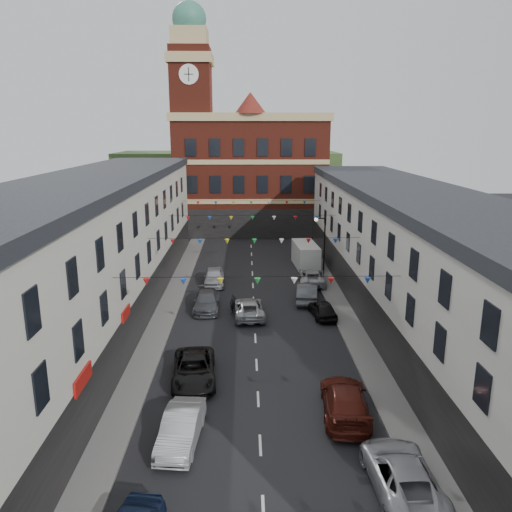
{
  "coord_description": "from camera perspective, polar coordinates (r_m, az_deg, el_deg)",
  "views": [
    {
      "loc": [
        -0.59,
        -31.84,
        13.89
      ],
      "look_at": [
        0.22,
        8.93,
        3.59
      ],
      "focal_mm": 35.0,
      "sensor_mm": 36.0,
      "label": 1
    }
  ],
  "objects": [
    {
      "name": "car_left_d",
      "position": [
        39.99,
        -5.7,
        -5.15
      ],
      "size": [
        2.11,
        4.89,
        1.4
      ],
      "primitive_type": "imported",
      "rotation": [
        0.0,
        0.0,
        0.03
      ],
      "color": "#45474D",
      "rests_on": "ground"
    },
    {
      "name": "car_right_f",
      "position": [
        46.55,
        6.43,
        -2.36
      ],
      "size": [
        2.76,
        5.3,
        1.42
      ],
      "primitive_type": "imported",
      "rotation": [
        0.0,
        0.0,
        3.06
      ],
      "color": "#A8AAAD",
      "rests_on": "ground"
    },
    {
      "name": "pavement_right",
      "position": [
        37.31,
        10.62,
        -7.81
      ],
      "size": [
        1.8,
        64.0,
        0.15
      ],
      "primitive_type": "cube",
      "color": "#605E5B",
      "rests_on": "ground"
    },
    {
      "name": "street_lamp",
      "position": [
        47.45,
        7.54,
        1.91
      ],
      "size": [
        1.1,
        0.36,
        6.0
      ],
      "color": "black",
      "rests_on": "ground"
    },
    {
      "name": "moving_car",
      "position": [
        38.36,
        -0.85,
        -5.97
      ],
      "size": [
        2.58,
        5.03,
        1.36
      ],
      "primitive_type": "imported",
      "rotation": [
        0.0,
        0.0,
        3.21
      ],
      "color": "#A0A3A7",
      "rests_on": "ground"
    },
    {
      "name": "car_left_e",
      "position": [
        46.18,
        -4.83,
        -2.38
      ],
      "size": [
        1.99,
        4.58,
        1.54
      ],
      "primitive_type": "imported",
      "rotation": [
        0.0,
        0.0,
        0.04
      ],
      "color": "#9E9FA6",
      "rests_on": "ground"
    },
    {
      "name": "pavement_left",
      "position": [
        37.09,
        -10.96,
        -7.96
      ],
      "size": [
        1.8,
        64.0,
        0.15
      ],
      "primitive_type": "cube",
      "color": "#605E5B",
      "rests_on": "ground"
    },
    {
      "name": "car_left_b",
      "position": [
        24.22,
        -8.56,
        -18.87
      ],
      "size": [
        1.97,
        4.66,
        1.49
      ],
      "primitive_type": "imported",
      "rotation": [
        0.0,
        0.0,
        -0.09
      ],
      "color": "#A8ACAF",
      "rests_on": "ground"
    },
    {
      "name": "terrace_left",
      "position": [
        35.73,
        -19.36,
        -0.47
      ],
      "size": [
        8.4,
        56.0,
        10.7
      ],
      "color": "beige",
      "rests_on": "ground"
    },
    {
      "name": "white_van",
      "position": [
        52.31,
        5.69,
        0.09
      ],
      "size": [
        2.5,
        5.67,
        2.45
      ],
      "primitive_type": "cube",
      "rotation": [
        0.0,
        0.0,
        0.07
      ],
      "color": "silver",
      "rests_on": "ground"
    },
    {
      "name": "terrace_right",
      "position": [
        36.24,
        18.86,
        -1.05
      ],
      "size": [
        8.4,
        56.0,
        9.7
      ],
      "color": "beige",
      "rests_on": "ground"
    },
    {
      "name": "ground",
      "position": [
        34.74,
        -0.07,
        -9.39
      ],
      "size": [
        160.0,
        160.0,
        0.0
      ],
      "primitive_type": "plane",
      "color": "black",
      "rests_on": "ground"
    },
    {
      "name": "civic_building",
      "position": [
        70.02,
        -0.66,
        9.46
      ],
      "size": [
        20.6,
        13.3,
        18.5
      ],
      "color": "maroon",
      "rests_on": "ground"
    },
    {
      "name": "car_right_e",
      "position": [
        41.92,
        5.86,
        -4.12
      ],
      "size": [
        2.29,
        4.93,
        1.56
      ],
      "primitive_type": "imported",
      "rotation": [
        0.0,
        0.0,
        3.0
      ],
      "color": "#4B4E53",
      "rests_on": "ground"
    },
    {
      "name": "distant_hill",
      "position": [
        94.32,
        -3.24,
        8.75
      ],
      "size": [
        40.0,
        14.0,
        10.0
      ],
      "primitive_type": "cube",
      "color": "#2D4821",
      "rests_on": "ground"
    },
    {
      "name": "car_left_c",
      "position": [
        29.23,
        -7.1,
        -12.71
      ],
      "size": [
        2.82,
        5.38,
        1.44
      ],
      "primitive_type": "imported",
      "rotation": [
        0.0,
        0.0,
        0.08
      ],
      "color": "black",
      "rests_on": "ground"
    },
    {
      "name": "car_right_c",
      "position": [
        26.27,
        10.14,
        -15.96
      ],
      "size": [
        2.72,
        5.67,
        1.59
      ],
      "primitive_type": "imported",
      "rotation": [
        0.0,
        0.0,
        3.05
      ],
      "color": "#4D170F",
      "rests_on": "ground"
    },
    {
      "name": "clock_tower",
      "position": [
        67.2,
        -7.29,
        14.96
      ],
      "size": [
        5.6,
        5.6,
        30.0
      ],
      "color": "maroon",
      "rests_on": "ground"
    },
    {
      "name": "pedestrian",
      "position": [
        38.84,
        -2.57,
        -5.48
      ],
      "size": [
        0.7,
        0.57,
        1.67
      ],
      "primitive_type": "imported",
      "rotation": [
        0.0,
        0.0,
        -0.32
      ],
      "color": "black",
      "rests_on": "ground"
    },
    {
      "name": "car_right_d",
      "position": [
        38.56,
        7.61,
        -6.02
      ],
      "size": [
        1.99,
        4.03,
        1.32
      ],
      "primitive_type": "imported",
      "rotation": [
        0.0,
        0.0,
        3.26
      ],
      "color": "black",
      "rests_on": "ground"
    },
    {
      "name": "car_right_b",
      "position": [
        22.17,
        16.36,
        -22.86
      ],
      "size": [
        2.57,
        5.36,
        1.47
      ],
      "primitive_type": "imported",
      "rotation": [
        0.0,
        0.0,
        3.16
      ],
      "color": "#9D9EA5",
      "rests_on": "ground"
    }
  ]
}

